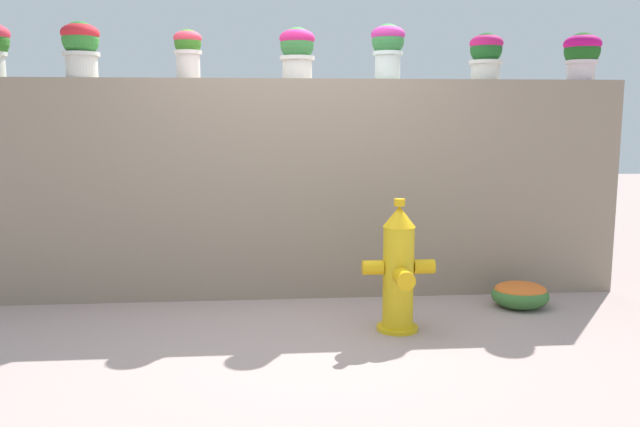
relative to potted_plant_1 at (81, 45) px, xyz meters
name	(u,v)px	position (x,y,z in m)	size (l,w,h in m)	color
ground_plane	(300,331)	(1.66, -0.96, -2.06)	(24.00, 24.00, 0.00)	#A8908B
stone_wall	(293,189)	(1.66, 0.03, -1.16)	(5.47, 0.34, 1.80)	gray
potted_plant_1	(81,45)	(0.00, 0.00, 0.00)	(0.30, 0.30, 0.44)	beige
potted_plant_2	(188,49)	(0.82, 0.07, -0.02)	(0.23, 0.23, 0.40)	beige
potted_plant_3	(297,49)	(1.70, 0.06, -0.01)	(0.29, 0.29, 0.42)	beige
potted_plant_4	(388,45)	(2.44, 0.01, 0.02)	(0.28, 0.28, 0.45)	silver
potted_plant_5	(486,53)	(3.28, 0.06, -0.03)	(0.28, 0.28, 0.39)	silver
potted_plant_6	(582,52)	(4.10, 0.03, -0.02)	(0.31, 0.31, 0.40)	silver
fire_hydrant	(399,271)	(2.35, -0.99, -1.63)	(0.51, 0.42, 0.94)	gold
flower_bush_left	(520,294)	(3.43, -0.52, -1.95)	(0.45, 0.41, 0.21)	#3D7133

